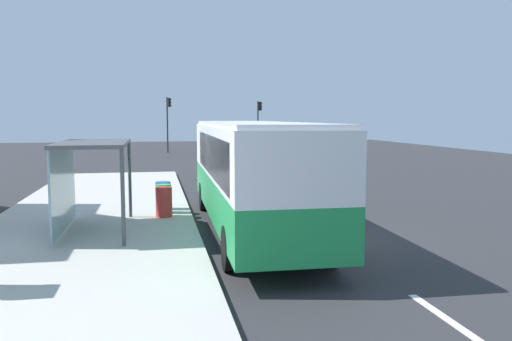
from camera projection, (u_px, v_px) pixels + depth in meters
ground_plane at (239, 180)px, 28.17m from camera, size 56.00×92.00×0.04m
sidewalk_platform at (89, 229)px, 15.21m from camera, size 6.20×30.00×0.18m
lane_stripe_seg_0 at (444, 317)px, 8.69m from camera, size 0.16×2.20×0.01m
lane_stripe_seg_1 at (340, 245)px, 13.57m from camera, size 0.16×2.20×0.01m
lane_stripe_seg_2 at (290, 211)px, 18.45m from camera, size 0.16×2.20×0.01m
lane_stripe_seg_3 at (262, 192)px, 23.33m from camera, size 0.16×2.20×0.01m
lane_stripe_seg_4 at (243, 179)px, 28.21m from camera, size 0.16×2.20×0.01m
lane_stripe_seg_5 at (230, 170)px, 33.09m from camera, size 0.16×2.20×0.01m
lane_stripe_seg_6 at (220, 163)px, 37.97m from camera, size 0.16×2.20×0.01m
lane_stripe_seg_7 at (213, 158)px, 42.85m from camera, size 0.16×2.20×0.01m
bus at (252, 170)px, 14.98m from camera, size 2.72×11.06×3.21m
white_van at (245, 144)px, 38.55m from camera, size 2.04×5.20×2.30m
sedan_near at (238, 149)px, 42.64m from camera, size 1.98×4.47×1.52m
recycling_bin_red at (164, 202)px, 16.55m from camera, size 0.52×0.52×0.95m
recycling_bin_green at (164, 199)px, 17.23m from camera, size 0.52×0.52×0.95m
recycling_bin_blue at (163, 195)px, 17.91m from camera, size 0.52×0.52×0.95m
traffic_light_near_side at (259, 118)px, 49.95m from camera, size 0.49×0.28×4.93m
traffic_light_far_side at (168, 116)px, 49.06m from camera, size 0.49×0.28×5.26m
bus_shelter at (83, 163)px, 14.26m from camera, size 1.80×4.00×2.50m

